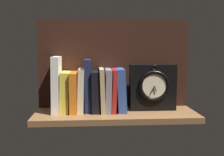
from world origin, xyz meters
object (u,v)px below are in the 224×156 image
object	(u,v)px
book_white_catcher	(57,84)
book_orange_pandolfini	(74,92)
book_tan_shortstories	(102,90)
book_blue_modern	(120,90)
book_cream_twain	(81,90)
book_black_skeptic	(95,91)
book_gray_chess	(108,90)
framed_clock	(153,87)
book_red_requiem	(114,90)
book_yellow_seinlanguage	(65,92)
book_navy_bierce	(88,85)

from	to	relation	value
book_white_catcher	book_orange_pandolfini	distance (cm)	8.26
book_orange_pandolfini	book_tan_shortstories	size ratio (longest dim) A/B	0.92
book_white_catcher	book_blue_modern	world-z (taller)	book_white_catcher
book_cream_twain	book_black_skeptic	xyz separation A→B (cm)	(6.24, 0.00, -0.55)
book_gray_chess	framed_clock	distance (cm)	20.26
book_cream_twain	book_red_requiem	distance (cm)	14.30
book_yellow_seinlanguage	book_navy_bierce	bearing A→B (deg)	0.00
book_blue_modern	book_white_catcher	bearing A→B (deg)	180.00
book_navy_bierce	book_yellow_seinlanguage	bearing A→B (deg)	180.00
book_yellow_seinlanguage	book_navy_bierce	world-z (taller)	book_navy_bierce
framed_clock	book_gray_chess	bearing A→B (deg)	-178.84
book_white_catcher	book_yellow_seinlanguage	distance (cm)	5.02
framed_clock	book_black_skeptic	bearing A→B (deg)	-179.09
book_red_requiem	book_orange_pandolfini	bearing A→B (deg)	180.00
book_yellow_seinlanguage	book_black_skeptic	size ratio (longest dim) A/B	0.99
book_gray_chess	framed_clock	size ratio (longest dim) A/B	0.91
book_orange_pandolfini	book_gray_chess	bearing A→B (deg)	0.00
book_orange_pandolfini	book_navy_bierce	distance (cm)	6.69
book_red_requiem	book_blue_modern	xyz separation A→B (cm)	(3.08, 0.00, 0.13)
book_navy_bierce	book_cream_twain	bearing A→B (deg)	180.00
book_cream_twain	book_black_skeptic	size ratio (longest dim) A/B	1.06
book_tan_shortstories	book_red_requiem	bearing A→B (deg)	0.00
book_cream_twain	book_blue_modern	bearing A→B (deg)	0.00
book_orange_pandolfini	book_tan_shortstories	world-z (taller)	book_tan_shortstories
book_yellow_seinlanguage	book_blue_modern	size ratio (longest dim) A/B	0.93
book_navy_bierce	book_red_requiem	bearing A→B (deg)	0.00
book_orange_pandolfini	book_blue_modern	world-z (taller)	book_blue_modern
book_yellow_seinlanguage	book_red_requiem	bearing A→B (deg)	0.00
book_gray_chess	book_red_requiem	size ratio (longest dim) A/B	1.00
book_white_catcher	book_tan_shortstories	size ratio (longest dim) A/B	1.28
book_cream_twain	book_navy_bierce	size ratio (longest dim) A/B	0.82
book_blue_modern	book_black_skeptic	bearing A→B (deg)	180.00
book_cream_twain	book_white_catcher	bearing A→B (deg)	180.00
book_yellow_seinlanguage	book_tan_shortstories	size ratio (longest dim) A/B	0.93
book_orange_pandolfini	book_cream_twain	size ratio (longest dim) A/B	0.92
book_yellow_seinlanguage	book_black_skeptic	xyz separation A→B (cm)	(13.16, 0.00, 0.10)
book_navy_bierce	book_black_skeptic	xyz separation A→B (cm)	(3.33, 0.00, -2.60)
book_navy_bierce	book_red_requiem	world-z (taller)	book_navy_bierce
book_red_requiem	book_tan_shortstories	bearing A→B (deg)	180.00
book_orange_pandolfini	book_cream_twain	distance (cm)	3.25
book_gray_chess	book_navy_bierce	bearing A→B (deg)	180.00
book_black_skeptic	framed_clock	world-z (taller)	framed_clock
book_cream_twain	book_gray_chess	distance (cm)	11.77
book_orange_pandolfini	framed_clock	bearing A→B (deg)	0.67
book_orange_pandolfini	book_gray_chess	distance (cm)	14.95
book_navy_bierce	book_black_skeptic	bearing A→B (deg)	0.00
book_cream_twain	book_gray_chess	world-z (taller)	book_cream_twain
book_gray_chess	book_red_requiem	world-z (taller)	same
book_gray_chess	book_red_requiem	distance (cm)	2.53
book_tan_shortstories	book_cream_twain	bearing A→B (deg)	180.00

